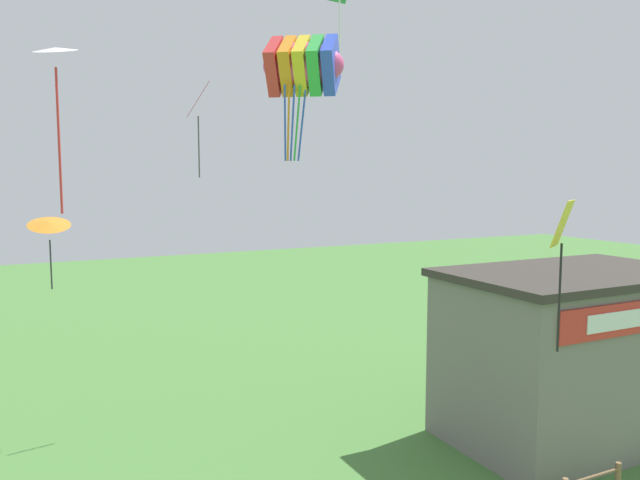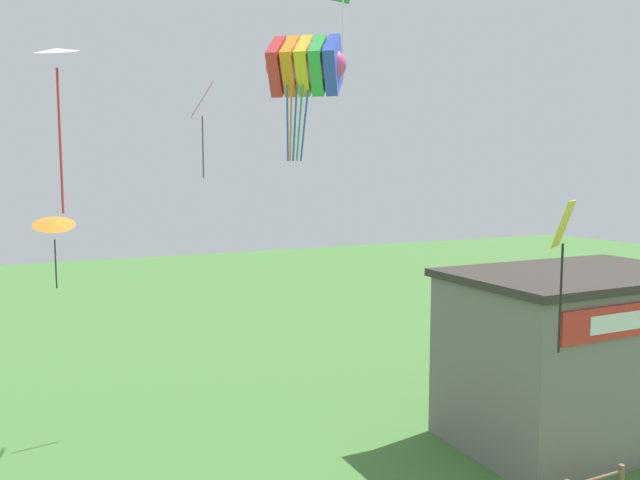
% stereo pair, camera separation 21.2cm
% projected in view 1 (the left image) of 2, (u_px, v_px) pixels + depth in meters
% --- Properties ---
extents(seaside_building, '(7.94, 5.02, 5.31)m').
position_uv_depth(seaside_building, '(572.00, 354.00, 19.47)').
color(seaside_building, slate).
rests_on(seaside_building, ground_plane).
extents(kite_rainbow_parafoil, '(2.91, 2.79, 3.57)m').
position_uv_depth(kite_rainbow_parafoil, '(303.00, 66.00, 17.57)').
color(kite_rainbow_parafoil, '#E54C8C').
extents(kite_pink_diamond, '(0.93, 1.12, 3.22)m').
position_uv_depth(kite_pink_diamond, '(198.00, 107.00, 21.11)').
color(kite_pink_diamond, pink).
extents(kite_white_delta, '(1.19, 1.18, 3.39)m').
position_uv_depth(kite_white_delta, '(56.00, 61.00, 12.28)').
color(kite_white_delta, white).
extents(kite_yellow_diamond, '(0.81, 0.68, 3.25)m').
position_uv_depth(kite_yellow_diamond, '(562.00, 244.00, 13.12)').
color(kite_yellow_diamond, yellow).
extents(kite_orange_delta, '(1.34, 1.30, 2.33)m').
position_uv_depth(kite_orange_delta, '(49.00, 225.00, 19.38)').
color(kite_orange_delta, orange).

